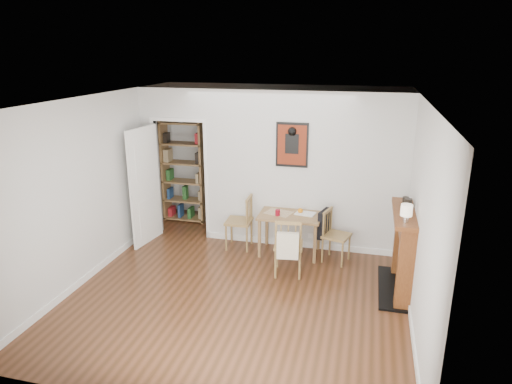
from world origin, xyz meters
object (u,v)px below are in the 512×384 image
(chair_front, at_px, (288,245))
(notebook, at_px, (305,214))
(ceramic_jar_b, at_px, (406,201))
(chair_left, at_px, (239,222))
(orange_fruit, at_px, (300,211))
(fireplace, at_px, (404,249))
(mantel_lamp, at_px, (406,211))
(dining_table, at_px, (290,219))
(bookshelf, at_px, (184,172))
(chair_right, at_px, (335,235))
(red_glass, at_px, (278,213))
(ceramic_jar_a, at_px, (408,203))

(chair_front, relative_size, notebook, 2.95)
(notebook, bearing_deg, ceramic_jar_b, -22.17)
(chair_left, xyz_separation_m, orange_fruit, (1.02, 0.07, 0.26))
(fireplace, xyz_separation_m, mantel_lamp, (-0.06, -0.41, 0.69))
(chair_left, relative_size, mantel_lamp, 4.01)
(orange_fruit, bearing_deg, dining_table, -145.87)
(notebook, bearing_deg, fireplace, -30.72)
(chair_front, relative_size, bookshelf, 0.47)
(chair_right, xyz_separation_m, red_glass, (-0.93, 0.00, 0.29))
(chair_front, xyz_separation_m, ceramic_jar_b, (1.58, 0.20, 0.75))
(fireplace, bearing_deg, ceramic_jar_b, 94.59)
(fireplace, height_order, red_glass, fireplace)
(red_glass, bearing_deg, dining_table, 27.87)
(notebook, height_order, ceramic_jar_a, ceramic_jar_a)
(mantel_lamp, bearing_deg, notebook, 137.81)
(chair_front, height_order, ceramic_jar_a, ceramic_jar_a)
(dining_table, distance_m, chair_left, 0.88)
(chair_front, relative_size, fireplace, 0.72)
(dining_table, bearing_deg, chair_left, 178.31)
(dining_table, relative_size, ceramic_jar_a, 7.93)
(chair_left, bearing_deg, dining_table, -1.69)
(chair_right, distance_m, ceramic_jar_b, 1.30)
(ceramic_jar_b, bearing_deg, fireplace, -85.41)
(chair_front, relative_size, ceramic_jar_a, 7.24)
(red_glass, xyz_separation_m, notebook, (0.42, 0.18, -0.04))
(red_glass, distance_m, ceramic_jar_b, 1.98)
(dining_table, relative_size, notebook, 3.24)
(dining_table, bearing_deg, orange_fruit, 34.13)
(bookshelf, distance_m, fireplace, 4.38)
(chair_left, xyz_separation_m, chair_front, (0.97, -0.74, 0.00))
(fireplace, bearing_deg, ceramic_jar_a, 89.41)
(chair_left, xyz_separation_m, ceramic_jar_a, (2.58, -0.67, 0.77))
(bookshelf, distance_m, ceramic_jar_b, 4.24)
(fireplace, distance_m, orange_fruit, 1.81)
(chair_front, height_order, orange_fruit, chair_front)
(bookshelf, distance_m, red_glass, 2.36)
(mantel_lamp, bearing_deg, bookshelf, 150.07)
(red_glass, bearing_deg, orange_fruit, 30.75)
(chair_right, bearing_deg, red_glass, 179.87)
(notebook, bearing_deg, mantel_lamp, -42.19)
(ceramic_jar_b, bearing_deg, red_glass, 167.60)
(red_glass, relative_size, notebook, 0.33)
(chair_left, height_order, orange_fruit, chair_left)
(dining_table, bearing_deg, ceramic_jar_a, -20.47)
(chair_left, relative_size, notebook, 2.98)
(dining_table, xyz_separation_m, chair_left, (-0.87, 0.03, -0.14))
(chair_right, height_order, ceramic_jar_a, ceramic_jar_a)
(fireplace, xyz_separation_m, red_glass, (-1.90, 0.70, 0.11))
(chair_front, xyz_separation_m, red_glass, (-0.29, 0.62, 0.27))
(chair_front, bearing_deg, fireplace, -2.90)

